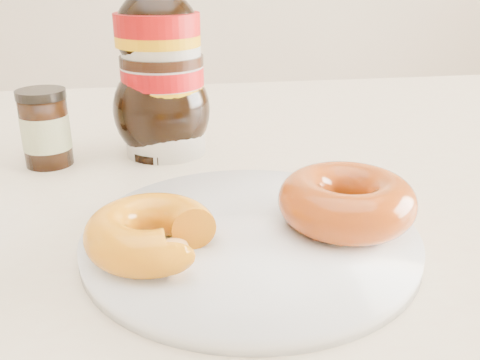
{
  "coord_description": "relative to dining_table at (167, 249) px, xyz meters",
  "views": [
    {
      "loc": [
        -0.0,
        -0.42,
        0.96
      ],
      "look_at": [
        0.06,
        -0.0,
        0.79
      ],
      "focal_mm": 40.0,
      "sensor_mm": 36.0,
      "label": 1
    }
  ],
  "objects": [
    {
      "name": "dining_table",
      "position": [
        0.0,
        0.0,
        0.0
      ],
      "size": [
        1.4,
        0.9,
        0.75
      ],
      "color": "beige",
      "rests_on": "ground"
    },
    {
      "name": "plate",
      "position": [
        0.06,
        -0.15,
        0.09
      ],
      "size": [
        0.26,
        0.26,
        0.01
      ],
      "color": "white",
      "rests_on": "dining_table"
    },
    {
      "name": "donut_bitten",
      "position": [
        -0.01,
        -0.17,
        0.11
      ],
      "size": [
        0.1,
        0.1,
        0.03
      ],
      "primitive_type": "torus",
      "rotation": [
        0.0,
        0.0,
        0.1
      ],
      "color": "#CA7E0B",
      "rests_on": "plate"
    },
    {
      "name": "donut_whole",
      "position": [
        0.14,
        -0.15,
        0.12
      ],
      "size": [
        0.14,
        0.14,
        0.04
      ],
      "primitive_type": "torus",
      "rotation": [
        0.0,
        0.0,
        0.35
      ],
      "color": "#923609",
      "rests_on": "plate"
    },
    {
      "name": "nutella_jar",
      "position": [
        0.01,
        0.08,
        0.15
      ],
      "size": [
        0.09,
        0.09,
        0.13
      ],
      "rotation": [
        0.0,
        0.0,
        0.22
      ],
      "color": "white",
      "rests_on": "dining_table"
    },
    {
      "name": "syrup_bottle",
      "position": [
        0.0,
        0.08,
        0.19
      ],
      "size": [
        0.14,
        0.13,
        0.21
      ],
      "primitive_type": null,
      "rotation": [
        0.0,
        0.0,
        0.37
      ],
      "color": "black",
      "rests_on": "dining_table"
    },
    {
      "name": "dark_jar",
      "position": [
        -0.12,
        0.06,
        0.12
      ],
      "size": [
        0.05,
        0.05,
        0.08
      ],
      "rotation": [
        0.0,
        0.0,
        -0.13
      ],
      "color": "black",
      "rests_on": "dining_table"
    }
  ]
}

